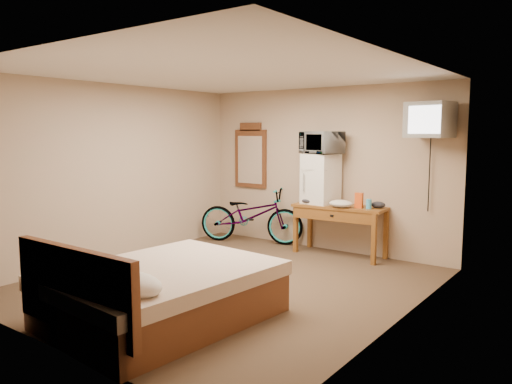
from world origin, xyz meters
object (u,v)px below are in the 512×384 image
(crt_television, at_px, (430,120))
(microwave, at_px, (321,143))
(wall_mirror, at_px, (251,156))
(desk, at_px, (339,214))
(mini_fridge, at_px, (321,179))
(blue_cup, at_px, (369,204))
(bicycle, at_px, (251,215))
(bed, at_px, (158,292))

(crt_television, bearing_deg, microwave, 179.09)
(crt_television, bearing_deg, wall_mirror, 175.35)
(crt_television, bearing_deg, desk, -179.06)
(desk, xyz_separation_m, crt_television, (1.27, 0.02, 1.34))
(mini_fridge, distance_m, blue_cup, 0.87)
(wall_mirror, bearing_deg, mini_fridge, -8.62)
(desk, bearing_deg, bicycle, -178.17)
(wall_mirror, height_order, bicycle, wall_mirror)
(microwave, xyz_separation_m, bed, (0.15, -3.42, -1.37))
(mini_fridge, height_order, microwave, microwave)
(mini_fridge, height_order, wall_mirror, wall_mirror)
(bicycle, bearing_deg, microwave, -106.05)
(crt_television, relative_size, bicycle, 0.37)
(mini_fridge, bearing_deg, desk, -7.83)
(blue_cup, bearing_deg, bed, -101.01)
(crt_television, xyz_separation_m, bed, (-1.45, -3.39, -1.68))
(microwave, xyz_separation_m, blue_cup, (0.81, -0.06, -0.85))
(microwave, distance_m, crt_television, 1.63)
(microwave, bearing_deg, desk, 12.32)
(desk, bearing_deg, mini_fridge, 172.17)
(microwave, height_order, blue_cup, microwave)
(desk, relative_size, wall_mirror, 1.26)
(mini_fridge, xyz_separation_m, microwave, (0.00, 0.00, 0.54))
(wall_mirror, xyz_separation_m, bed, (1.65, -3.65, -1.12))
(bicycle, xyz_separation_m, bed, (1.40, -3.32, -0.16))
(desk, distance_m, crt_television, 1.85)
(crt_television, height_order, bed, crt_television)
(microwave, relative_size, wall_mirror, 0.55)
(desk, distance_m, bed, 3.39)
(mini_fridge, relative_size, bed, 0.34)
(crt_television, xyz_separation_m, bicycle, (-2.84, -0.07, -1.52))
(desk, xyz_separation_m, wall_mirror, (-1.83, 0.27, 0.78))
(desk, height_order, bed, bed)
(mini_fridge, distance_m, microwave, 0.54)
(blue_cup, relative_size, wall_mirror, 0.12)
(desk, xyz_separation_m, bicycle, (-1.58, -0.05, -0.17))
(microwave, relative_size, crt_television, 0.95)
(bicycle, height_order, bed, bicycle)
(bicycle, distance_m, bed, 3.61)
(blue_cup, bearing_deg, wall_mirror, 172.89)
(mini_fridge, bearing_deg, microwave, 56.33)
(bicycle, bearing_deg, desk, -108.67)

